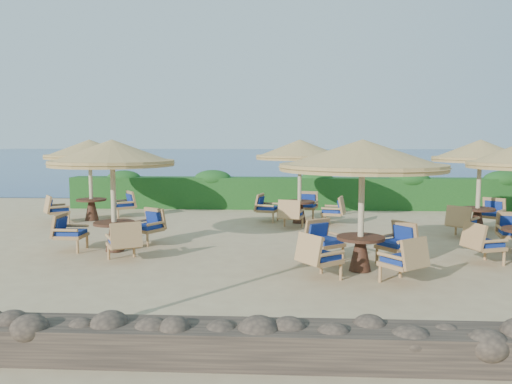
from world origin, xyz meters
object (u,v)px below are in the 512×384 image
Objects in this scene: cafe_set_0 at (113,170)px; cafe_set_1 at (362,175)px; cafe_set_3 at (90,159)px; cafe_set_5 at (480,163)px; cafe_set_4 at (300,166)px.

cafe_set_0 is 0.88× the size of cafe_set_1.
cafe_set_5 is (11.84, -1.56, -0.04)m from cafe_set_3.
cafe_set_1 and cafe_set_4 have the same top height.
cafe_set_5 is (9.54, 2.93, 0.04)m from cafe_set_0.
cafe_set_5 is (3.98, 4.41, 0.04)m from cafe_set_1.
cafe_set_4 is at bearing -1.58° from cafe_set_3.
cafe_set_0 and cafe_set_1 have the same top height.
cafe_set_0 is 1.10× the size of cafe_set_5.
cafe_set_1 is at bearing -132.04° from cafe_set_5.
cafe_set_4 is (6.82, -0.19, -0.20)m from cafe_set_3.
cafe_set_3 is at bearing 178.42° from cafe_set_4.
cafe_set_3 is 1.08× the size of cafe_set_5.
cafe_set_3 is 11.94m from cafe_set_5.
cafe_set_1 is at bearing -37.20° from cafe_set_3.
cafe_set_5 is at bearing 47.96° from cafe_set_1.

